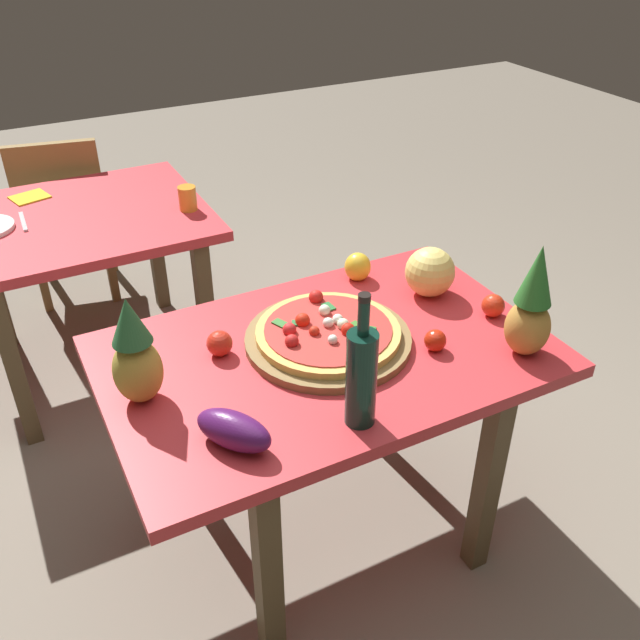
{
  "coord_description": "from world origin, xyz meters",
  "views": [
    {
      "loc": [
        -0.75,
        -1.41,
        1.87
      ],
      "look_at": [
        0.02,
        0.08,
        0.77
      ],
      "focal_mm": 38.9,
      "sensor_mm": 36.0,
      "label": 1
    }
  ],
  "objects_px": {
    "pineapple_right": "(531,307)",
    "tomato_at_corner": "(493,306)",
    "wine_bottle": "(361,376)",
    "melon": "(430,272)",
    "eggplant": "(234,430)",
    "display_table": "(326,376)",
    "pizza": "(328,331)",
    "drinking_glass_juice": "(188,198)",
    "background_table": "(82,239)",
    "bell_pepper": "(358,267)",
    "tomato_near_board": "(219,343)",
    "napkin_folded": "(30,197)",
    "tomato_beside_pepper": "(435,340)",
    "knife_utensil": "(23,222)",
    "pizza_board": "(328,339)",
    "dining_chair": "(65,210)",
    "pineapple_left": "(135,356)"
  },
  "relations": [
    {
      "from": "melon",
      "to": "tomato_at_corner",
      "type": "relative_size",
      "value": 2.24
    },
    {
      "from": "pizza_board",
      "to": "tomato_near_board",
      "type": "distance_m",
      "value": 0.31
    },
    {
      "from": "melon",
      "to": "knife_utensil",
      "type": "distance_m",
      "value": 1.59
    },
    {
      "from": "pineapple_left",
      "to": "napkin_folded",
      "type": "relative_size",
      "value": 2.15
    },
    {
      "from": "pizza",
      "to": "wine_bottle",
      "type": "height_order",
      "value": "wine_bottle"
    },
    {
      "from": "knife_utensil",
      "to": "display_table",
      "type": "bearing_deg",
      "value": -61.76
    },
    {
      "from": "pineapple_right",
      "to": "bell_pepper",
      "type": "xyz_separation_m",
      "value": [
        -0.21,
        0.58,
        -0.11
      ]
    },
    {
      "from": "pizza",
      "to": "tomato_at_corner",
      "type": "bearing_deg",
      "value": -11.23
    },
    {
      "from": "pineapple_right",
      "to": "tomato_near_board",
      "type": "distance_m",
      "value": 0.86
    },
    {
      "from": "wine_bottle",
      "to": "melon",
      "type": "distance_m",
      "value": 0.66
    },
    {
      "from": "tomato_near_board",
      "to": "napkin_folded",
      "type": "bearing_deg",
      "value": 102.53
    },
    {
      "from": "dining_chair",
      "to": "wine_bottle",
      "type": "relative_size",
      "value": 2.34
    },
    {
      "from": "tomato_at_corner",
      "to": "napkin_folded",
      "type": "distance_m",
      "value": 1.95
    },
    {
      "from": "eggplant",
      "to": "display_table",
      "type": "bearing_deg",
      "value": 32.67
    },
    {
      "from": "pizza_board",
      "to": "eggplant",
      "type": "distance_m",
      "value": 0.48
    },
    {
      "from": "display_table",
      "to": "tomato_near_board",
      "type": "xyz_separation_m",
      "value": [
        -0.27,
        0.12,
        0.13
      ]
    },
    {
      "from": "pizza",
      "to": "eggplant",
      "type": "xyz_separation_m",
      "value": [
        -0.39,
        -0.27,
        0.0
      ]
    },
    {
      "from": "eggplant",
      "to": "background_table",
      "type": "bearing_deg",
      "value": 92.75
    },
    {
      "from": "display_table",
      "to": "bell_pepper",
      "type": "xyz_separation_m",
      "value": [
        0.28,
        0.32,
        0.13
      ]
    },
    {
      "from": "tomato_at_corner",
      "to": "knife_utensil",
      "type": "distance_m",
      "value": 1.8
    },
    {
      "from": "eggplant",
      "to": "tomato_near_board",
      "type": "relative_size",
      "value": 2.73
    },
    {
      "from": "napkin_folded",
      "to": "tomato_near_board",
      "type": "bearing_deg",
      "value": -77.47
    },
    {
      "from": "pizza_board",
      "to": "pineapple_left",
      "type": "bearing_deg",
      "value": 179.82
    },
    {
      "from": "eggplant",
      "to": "pizza_board",
      "type": "bearing_deg",
      "value": 34.39
    },
    {
      "from": "pineapple_right",
      "to": "napkin_folded",
      "type": "distance_m",
      "value": 2.09
    },
    {
      "from": "pineapple_right",
      "to": "pizza_board",
      "type": "bearing_deg",
      "value": 148.19
    },
    {
      "from": "pizza",
      "to": "tomato_at_corner",
      "type": "xyz_separation_m",
      "value": [
        0.51,
        -0.1,
        -0.01
      ]
    },
    {
      "from": "wine_bottle",
      "to": "knife_utensil",
      "type": "height_order",
      "value": "wine_bottle"
    },
    {
      "from": "pineapple_right",
      "to": "tomato_at_corner",
      "type": "xyz_separation_m",
      "value": [
        0.04,
        0.19,
        -0.11
      ]
    },
    {
      "from": "melon",
      "to": "tomato_beside_pepper",
      "type": "xyz_separation_m",
      "value": [
        -0.16,
        -0.26,
        -0.05
      ]
    },
    {
      "from": "background_table",
      "to": "tomato_beside_pepper",
      "type": "distance_m",
      "value": 1.58
    },
    {
      "from": "tomato_beside_pepper",
      "to": "knife_utensil",
      "type": "height_order",
      "value": "tomato_beside_pepper"
    },
    {
      "from": "pineapple_left",
      "to": "drinking_glass_juice",
      "type": "bearing_deg",
      "value": 65.9
    },
    {
      "from": "background_table",
      "to": "melon",
      "type": "bearing_deg",
      "value": -52.18
    },
    {
      "from": "wine_bottle",
      "to": "tomato_near_board",
      "type": "bearing_deg",
      "value": 116.1
    },
    {
      "from": "knife_utensil",
      "to": "background_table",
      "type": "bearing_deg",
      "value": -5.88
    },
    {
      "from": "pineapple_left",
      "to": "eggplant",
      "type": "height_order",
      "value": "pineapple_left"
    },
    {
      "from": "melon",
      "to": "tomato_beside_pepper",
      "type": "distance_m",
      "value": 0.31
    },
    {
      "from": "background_table",
      "to": "bell_pepper",
      "type": "bearing_deg",
      "value": -52.38
    },
    {
      "from": "pizza",
      "to": "drinking_glass_juice",
      "type": "distance_m",
      "value": 1.08
    },
    {
      "from": "pizza",
      "to": "bell_pepper",
      "type": "relative_size",
      "value": 4.32
    },
    {
      "from": "wine_bottle",
      "to": "napkin_folded",
      "type": "xyz_separation_m",
      "value": [
        -0.52,
        1.83,
        -0.14
      ]
    },
    {
      "from": "dining_chair",
      "to": "pizza",
      "type": "distance_m",
      "value": 1.95
    },
    {
      "from": "tomato_beside_pepper",
      "to": "pizza",
      "type": "bearing_deg",
      "value": 146.23
    },
    {
      "from": "pineapple_right",
      "to": "melon",
      "type": "height_order",
      "value": "pineapple_right"
    },
    {
      "from": "drinking_glass_juice",
      "to": "knife_utensil",
      "type": "relative_size",
      "value": 0.54
    },
    {
      "from": "melon",
      "to": "wine_bottle",
      "type": "bearing_deg",
      "value": -139.61
    },
    {
      "from": "bell_pepper",
      "to": "tomato_beside_pepper",
      "type": "bearing_deg",
      "value": -91.31
    },
    {
      "from": "eggplant",
      "to": "napkin_folded",
      "type": "distance_m",
      "value": 1.78
    },
    {
      "from": "tomato_near_board",
      "to": "napkin_folded",
      "type": "relative_size",
      "value": 0.52
    }
  ]
}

